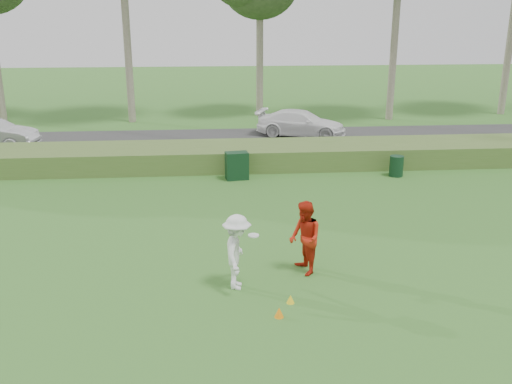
{
  "coord_description": "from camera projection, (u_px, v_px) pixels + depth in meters",
  "views": [
    {
      "loc": [
        -1.4,
        -12.25,
        6.47
      ],
      "look_at": [
        0.0,
        4.0,
        1.3
      ],
      "focal_mm": 40.0,
      "sensor_mm": 36.0,
      "label": 1
    }
  ],
  "objects": [
    {
      "name": "reed_strip",
      "position": [
        240.0,
        156.0,
        24.96
      ],
      "size": [
        80.0,
        3.0,
        0.9
      ],
      "primitive_type": "cube",
      "color": "#436528",
      "rests_on": "ground"
    },
    {
      "name": "player_red",
      "position": [
        305.0,
        238.0,
        14.52
      ],
      "size": [
        0.91,
        1.07,
        1.92
      ],
      "primitive_type": "imported",
      "rotation": [
        0.0,
        0.0,
        -1.35
      ],
      "color": "red",
      "rests_on": "ground"
    },
    {
      "name": "cone_orange",
      "position": [
        279.0,
        312.0,
        12.61
      ],
      "size": [
        0.21,
        0.21,
        0.23
      ],
      "primitive_type": "cone",
      "color": "orange",
      "rests_on": "ground"
    },
    {
      "name": "cone_yellow",
      "position": [
        290.0,
        299.0,
        13.22
      ],
      "size": [
        0.19,
        0.19,
        0.21
      ],
      "primitive_type": "cone",
      "color": "yellow",
      "rests_on": "ground"
    },
    {
      "name": "player_white",
      "position": [
        237.0,
        252.0,
        13.74
      ],
      "size": [
        0.96,
        1.3,
        1.88
      ],
      "rotation": [
        0.0,
        0.0,
        1.43
      ],
      "color": "white",
      "rests_on": "ground"
    },
    {
      "name": "ground",
      "position": [
        270.0,
        293.0,
        13.7
      ],
      "size": [
        120.0,
        120.0,
        0.0
      ],
      "primitive_type": "plane",
      "color": "#2B6521",
      "rests_on": "ground"
    },
    {
      "name": "park_road",
      "position": [
        235.0,
        140.0,
        29.84
      ],
      "size": [
        80.0,
        6.0,
        0.06
      ],
      "primitive_type": "cube",
      "color": "#2D2D2D",
      "rests_on": "ground"
    },
    {
      "name": "utility_cabinet",
      "position": [
        237.0,
        166.0,
        22.91
      ],
      "size": [
        0.96,
        0.68,
        1.11
      ],
      "primitive_type": "cube",
      "rotation": [
        0.0,
        0.0,
        0.15
      ],
      "color": "#11331B",
      "rests_on": "ground"
    },
    {
      "name": "car_right",
      "position": [
        301.0,
        123.0,
        30.56
      ],
      "size": [
        5.13,
        3.49,
        1.38
      ],
      "primitive_type": "imported",
      "rotation": [
        0.0,
        0.0,
        1.21
      ],
      "color": "white",
      "rests_on": "park_road"
    },
    {
      "name": "trash_bin",
      "position": [
        396.0,
        166.0,
        23.37
      ],
      "size": [
        0.66,
        0.66,
        0.85
      ],
      "primitive_type": "cylinder",
      "rotation": [
        0.0,
        0.0,
        0.2
      ],
      "color": "#10321C",
      "rests_on": "ground"
    }
  ]
}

